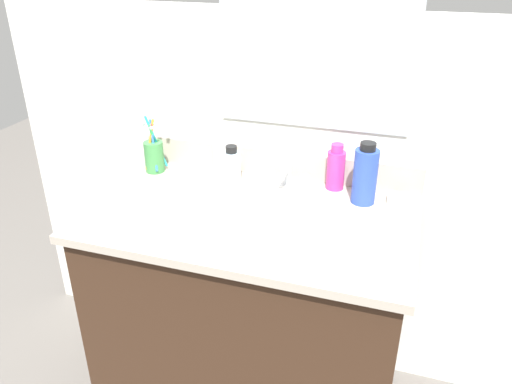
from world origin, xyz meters
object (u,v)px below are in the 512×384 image
bottle_shampoo_blue (365,175)px  bottle_lotion_white (221,157)px  faucet (287,180)px  bottle_gel_clear (232,166)px  bottle_soap_pink (336,168)px  soap_bar (399,199)px  cup_green (154,155)px

bottle_shampoo_blue → bottle_lotion_white: bearing=172.7°
faucet → bottle_gel_clear: 0.18m
bottle_lotion_white → bottle_gel_clear: bearing=-43.6°
bottle_gel_clear → bottle_soap_pink: bottle_soap_pink is taller
soap_bar → bottle_shampoo_blue: bearing=-163.2°
bottle_gel_clear → soap_bar: bottle_gel_clear is taller
bottle_soap_pink → soap_bar: bottle_soap_pink is taller
soap_bar → bottle_gel_clear: bearing=-177.3°
bottle_shampoo_blue → bottle_gel_clear: bearing=179.1°
bottle_gel_clear → bottle_lotion_white: size_ratio=0.90×
bottle_gel_clear → soap_bar: size_ratio=1.97×
bottle_shampoo_blue → soap_bar: bearing=16.8°
bottle_gel_clear → soap_bar: bearing=2.7°
cup_green → soap_bar: cup_green is taller
bottle_soap_pink → faucet: bearing=-163.1°
faucet → soap_bar: 0.34m
bottle_shampoo_blue → bottle_soap_pink: bottle_shampoo_blue is taller
cup_green → soap_bar: (0.80, 0.02, -0.05)m
bottle_soap_pink → soap_bar: bearing=-10.5°
faucet → cup_green: size_ratio=0.81×
bottle_gel_clear → faucet: bearing=5.7°
faucet → bottle_soap_pink: (0.14, 0.04, 0.04)m
bottle_soap_pink → cup_green: (-0.60, -0.06, -0.01)m
bottle_soap_pink → bottle_gel_clear: bearing=-169.3°
faucet → bottle_lotion_white: bottle_lotion_white is taller
bottle_gel_clear → bottle_soap_pink: size_ratio=0.85×
bottle_gel_clear → bottle_soap_pink: 0.33m
bottle_shampoo_blue → cup_green: (-0.70, 0.01, -0.03)m
bottle_gel_clear → bottle_lotion_white: (-0.06, 0.05, 0.00)m
cup_green → soap_bar: size_ratio=3.07×
bottle_lotion_white → soap_bar: (0.58, -0.03, -0.05)m
bottle_shampoo_blue → bottle_gel_clear: (-0.42, 0.01, -0.03)m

